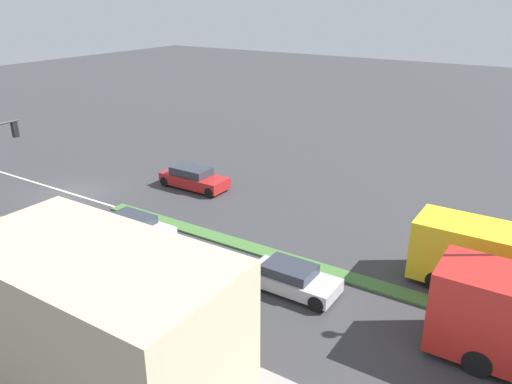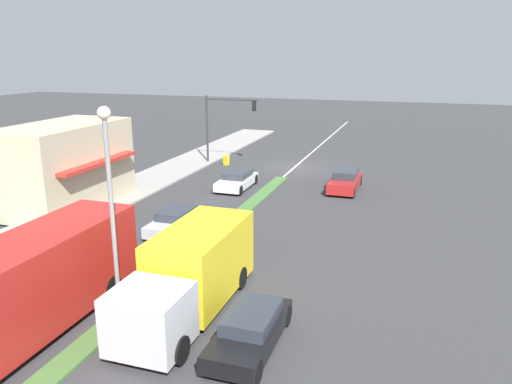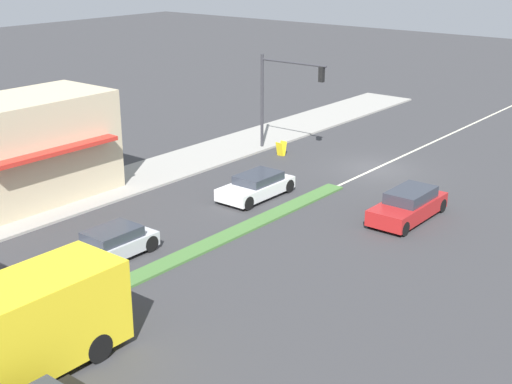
# 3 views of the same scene
# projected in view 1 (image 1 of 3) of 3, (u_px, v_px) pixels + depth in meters

# --- Properties ---
(ground_plane) EXTENTS (160.00, 160.00, 0.00)m
(ground_plane) POSITION_uv_depth(u_px,v_px,m) (335.00, 274.00, 22.34)
(ground_plane) COLOR #38383A
(lane_marking_center) EXTENTS (0.16, 60.00, 0.01)m
(lane_marking_center) POSITION_uv_depth(u_px,v_px,m) (72.00, 194.00, 31.40)
(lane_marking_center) COLOR beige
(lane_marking_center) RESTS_ON ground
(building_corner_store) EXTENTS (5.04, 8.44, 4.95)m
(building_corner_store) POSITION_uv_depth(u_px,v_px,m) (100.00, 326.00, 14.64)
(building_corner_store) COLOR #C6B793
(building_corner_store) RESTS_ON sidewalk_right
(pedestrian) EXTENTS (0.34, 0.34, 1.69)m
(pedestrian) POSITION_uv_depth(u_px,v_px,m) (87.00, 309.00, 18.18)
(pedestrian) COLOR #282D42
(pedestrian) RESTS_ON sidewalk_right
(delivery_truck) EXTENTS (2.44, 7.50, 2.87)m
(delivery_truck) POSITION_uv_depth(u_px,v_px,m) (500.00, 263.00, 20.38)
(delivery_truck) COLOR silver
(delivery_truck) RESTS_ON ground
(van_white) EXTENTS (1.83, 4.11, 1.18)m
(van_white) POSITION_uv_depth(u_px,v_px,m) (134.00, 227.00, 25.56)
(van_white) COLOR silver
(van_white) RESTS_ON ground
(hatchback_red) EXTENTS (1.81, 4.51, 1.37)m
(hatchback_red) POSITION_uv_depth(u_px,v_px,m) (194.00, 178.00, 32.17)
(hatchback_red) COLOR #AD1E1E
(hatchback_red) RESTS_ON ground
(sedan_silver) EXTENTS (1.76, 3.85, 1.18)m
(sedan_silver) POSITION_uv_depth(u_px,v_px,m) (292.00, 278.00, 20.91)
(sedan_silver) COLOR #B7BABF
(sedan_silver) RESTS_ON ground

